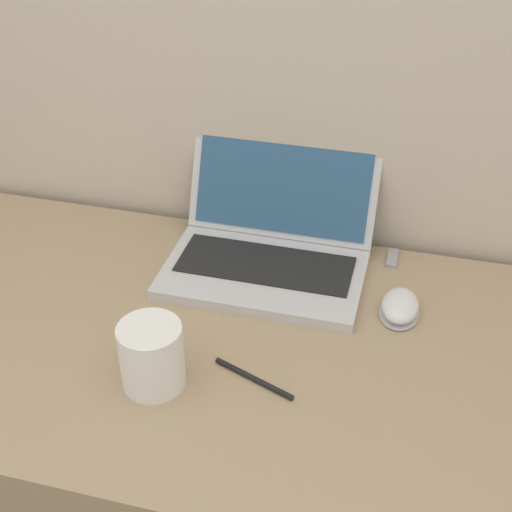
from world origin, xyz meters
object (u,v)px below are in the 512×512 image
drink_cup (152,355)px  computer_mouse (400,307)px  laptop (271,235)px  pen (254,378)px  usb_stick (392,258)px

drink_cup → computer_mouse: (0.36, 0.27, -0.04)m
laptop → pen: laptop is taller
usb_stick → computer_mouse: bearing=-80.1°
computer_mouse → usb_stick: size_ratio=1.70×
computer_mouse → pen: 0.31m
computer_mouse → usb_stick: computer_mouse is taller
laptop → pen: (0.05, -0.33, -0.05)m
pen → usb_stick: bearing=65.4°
laptop → usb_stick: (0.23, 0.06, -0.05)m
laptop → drink_cup: 0.38m
computer_mouse → pen: bearing=-132.5°
usb_stick → pen: 0.43m
usb_stick → laptop: bearing=-165.3°
drink_cup → computer_mouse: 0.45m
drink_cup → pen: size_ratio=0.79×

